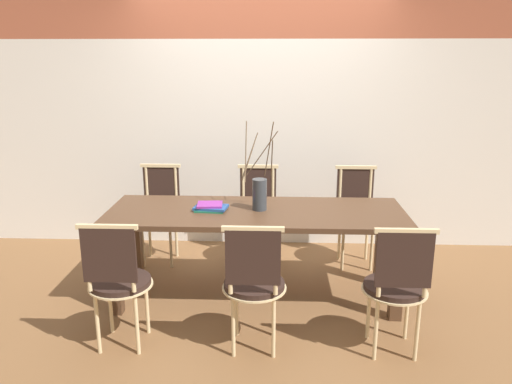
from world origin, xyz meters
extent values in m
plane|color=brown|center=(0.00, 0.00, 0.00)|extent=(16.00, 16.00, 0.00)
cube|color=silver|center=(0.00, 1.28, 1.03)|extent=(12.00, 0.06, 2.06)
cube|color=#4C3321|center=(0.00, 0.00, 0.72)|extent=(2.31, 0.80, 0.04)
cube|color=#4C3321|center=(-1.05, -0.30, 0.35)|extent=(0.09, 0.09, 0.70)
cube|color=#4C3321|center=(1.05, -0.30, 0.35)|extent=(0.09, 0.09, 0.70)
cube|color=#4C3321|center=(-1.05, 0.30, 0.35)|extent=(0.09, 0.09, 0.70)
cube|color=#4C3321|center=(1.05, 0.30, 0.35)|extent=(0.09, 0.09, 0.70)
cylinder|color=black|center=(-0.87, -0.70, 0.45)|extent=(0.40, 0.40, 0.04)
cylinder|color=beige|center=(-0.87, -0.70, 0.43)|extent=(0.43, 0.43, 0.01)
cylinder|color=beige|center=(-1.00, -0.57, 0.22)|extent=(0.03, 0.03, 0.44)
cylinder|color=beige|center=(-0.74, -0.57, 0.22)|extent=(0.03, 0.03, 0.44)
cylinder|color=beige|center=(-1.00, -0.83, 0.22)|extent=(0.03, 0.03, 0.44)
cylinder|color=beige|center=(-0.74, -0.83, 0.22)|extent=(0.03, 0.03, 0.44)
cylinder|color=beige|center=(-1.01, -0.87, 0.69)|extent=(0.03, 0.03, 0.44)
cylinder|color=beige|center=(-0.73, -0.87, 0.69)|extent=(0.03, 0.03, 0.44)
cube|color=black|center=(-0.87, -0.87, 0.72)|extent=(0.34, 0.02, 0.36)
cube|color=beige|center=(-0.87, -0.87, 0.90)|extent=(0.38, 0.03, 0.03)
cylinder|color=black|center=(0.02, -0.70, 0.45)|extent=(0.40, 0.40, 0.04)
cylinder|color=beige|center=(0.02, -0.70, 0.43)|extent=(0.43, 0.43, 0.01)
cylinder|color=beige|center=(-0.11, -0.57, 0.22)|extent=(0.03, 0.03, 0.44)
cylinder|color=beige|center=(0.15, -0.57, 0.22)|extent=(0.03, 0.03, 0.44)
cylinder|color=beige|center=(-0.11, -0.83, 0.22)|extent=(0.03, 0.03, 0.44)
cylinder|color=beige|center=(0.15, -0.83, 0.22)|extent=(0.03, 0.03, 0.44)
cylinder|color=beige|center=(-0.12, -0.87, 0.69)|extent=(0.03, 0.03, 0.44)
cylinder|color=beige|center=(0.16, -0.87, 0.69)|extent=(0.03, 0.03, 0.44)
cube|color=black|center=(0.02, -0.87, 0.72)|extent=(0.34, 0.02, 0.36)
cube|color=beige|center=(0.02, -0.87, 0.90)|extent=(0.38, 0.03, 0.03)
cylinder|color=black|center=(0.93, -0.70, 0.45)|extent=(0.40, 0.40, 0.04)
cylinder|color=beige|center=(0.93, -0.70, 0.43)|extent=(0.43, 0.43, 0.01)
cylinder|color=beige|center=(0.80, -0.57, 0.22)|extent=(0.03, 0.03, 0.44)
cylinder|color=beige|center=(1.06, -0.57, 0.22)|extent=(0.03, 0.03, 0.44)
cylinder|color=beige|center=(0.80, -0.83, 0.22)|extent=(0.03, 0.03, 0.44)
cylinder|color=beige|center=(1.06, -0.83, 0.22)|extent=(0.03, 0.03, 0.44)
cylinder|color=beige|center=(0.79, -0.87, 0.69)|extent=(0.03, 0.03, 0.44)
cylinder|color=beige|center=(1.07, -0.87, 0.69)|extent=(0.03, 0.03, 0.44)
cube|color=black|center=(0.93, -0.87, 0.72)|extent=(0.34, 0.02, 0.36)
cube|color=beige|center=(0.93, -0.87, 0.90)|extent=(0.38, 0.03, 0.03)
cylinder|color=black|center=(-0.94, 0.70, 0.45)|extent=(0.40, 0.40, 0.04)
cylinder|color=beige|center=(-0.94, 0.70, 0.43)|extent=(0.43, 0.43, 0.01)
cylinder|color=beige|center=(-0.81, 0.57, 0.22)|extent=(0.03, 0.03, 0.44)
cylinder|color=beige|center=(-1.07, 0.57, 0.22)|extent=(0.03, 0.03, 0.44)
cylinder|color=beige|center=(-0.81, 0.83, 0.22)|extent=(0.03, 0.03, 0.44)
cylinder|color=beige|center=(-1.07, 0.83, 0.22)|extent=(0.03, 0.03, 0.44)
cylinder|color=beige|center=(-0.80, 0.87, 0.69)|extent=(0.03, 0.03, 0.44)
cylinder|color=beige|center=(-1.08, 0.87, 0.69)|extent=(0.03, 0.03, 0.44)
cube|color=black|center=(-0.94, 0.87, 0.72)|extent=(0.34, 0.02, 0.36)
cube|color=beige|center=(-0.94, 0.87, 0.90)|extent=(0.38, 0.03, 0.03)
cylinder|color=black|center=(-0.02, 0.70, 0.45)|extent=(0.40, 0.40, 0.04)
cylinder|color=beige|center=(-0.02, 0.70, 0.43)|extent=(0.43, 0.43, 0.01)
cylinder|color=beige|center=(0.11, 0.57, 0.22)|extent=(0.03, 0.03, 0.44)
cylinder|color=beige|center=(-0.15, 0.57, 0.22)|extent=(0.03, 0.03, 0.44)
cylinder|color=beige|center=(0.11, 0.83, 0.22)|extent=(0.03, 0.03, 0.44)
cylinder|color=beige|center=(-0.15, 0.83, 0.22)|extent=(0.03, 0.03, 0.44)
cylinder|color=beige|center=(0.12, 0.87, 0.69)|extent=(0.03, 0.03, 0.44)
cylinder|color=beige|center=(-0.16, 0.87, 0.69)|extent=(0.03, 0.03, 0.44)
cube|color=black|center=(-0.02, 0.87, 0.72)|extent=(0.34, 0.02, 0.36)
cube|color=beige|center=(-0.02, 0.87, 0.90)|extent=(0.38, 0.03, 0.03)
cylinder|color=black|center=(0.90, 0.70, 0.45)|extent=(0.40, 0.40, 0.04)
cylinder|color=beige|center=(0.90, 0.70, 0.43)|extent=(0.43, 0.43, 0.01)
cylinder|color=beige|center=(1.03, 0.57, 0.22)|extent=(0.03, 0.03, 0.44)
cylinder|color=beige|center=(0.77, 0.57, 0.22)|extent=(0.03, 0.03, 0.44)
cylinder|color=beige|center=(1.03, 0.83, 0.22)|extent=(0.03, 0.03, 0.44)
cylinder|color=beige|center=(0.77, 0.83, 0.22)|extent=(0.03, 0.03, 0.44)
cylinder|color=beige|center=(1.04, 0.87, 0.69)|extent=(0.03, 0.03, 0.44)
cylinder|color=beige|center=(0.76, 0.87, 0.69)|extent=(0.03, 0.03, 0.44)
cube|color=black|center=(0.90, 0.87, 0.72)|extent=(0.34, 0.02, 0.36)
cube|color=beige|center=(0.90, 0.87, 0.90)|extent=(0.38, 0.03, 0.03)
cylinder|color=#33383D|center=(0.03, 0.03, 0.87)|extent=(0.11, 0.11, 0.25)
cylinder|color=brown|center=(-0.08, 0.03, 1.20)|extent=(0.01, 0.22, 0.44)
cylinder|color=brown|center=(-0.05, 0.08, 1.14)|extent=(0.11, 0.17, 0.31)
cylinder|color=brown|center=(0.12, 0.03, 1.15)|extent=(0.02, 0.19, 0.32)
cylinder|color=brown|center=(-0.05, 0.08, 1.16)|extent=(0.13, 0.17, 0.34)
cylinder|color=brown|center=(0.10, 0.06, 1.21)|extent=(0.08, 0.15, 0.45)
cylinder|color=brown|center=(0.04, 0.15, 1.17)|extent=(0.25, 0.04, 0.36)
cube|color=#1E6B4C|center=(-0.36, 0.00, 0.75)|extent=(0.24, 0.19, 0.01)
cube|color=#234C8C|center=(-0.35, 0.00, 0.77)|extent=(0.27, 0.20, 0.02)
cube|color=#842D8C|center=(-0.36, 0.01, 0.78)|extent=(0.20, 0.18, 0.02)
camera|label=1|loc=(0.15, -3.70, 1.91)|focal=35.00mm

